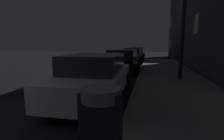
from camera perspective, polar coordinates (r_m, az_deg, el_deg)
name	(u,v)px	position (r m, az deg, el deg)	size (l,w,h in m)	color
car_white	(95,77)	(5.29, -5.90, -2.28)	(2.16, 4.29, 1.43)	silver
car_black	(123,61)	(10.65, 3.78, 3.28)	(2.14, 4.40, 1.43)	black
car_blue	(133,55)	(17.12, 7.30, 5.27)	(2.01, 4.20, 1.43)	navy
car_green	(137,52)	(22.88, 8.75, 6.11)	(2.08, 4.53, 1.43)	#19592D
building_far	(205,26)	(23.67, 29.68, 13.29)	(7.49, 7.17, 8.12)	#4C4C56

